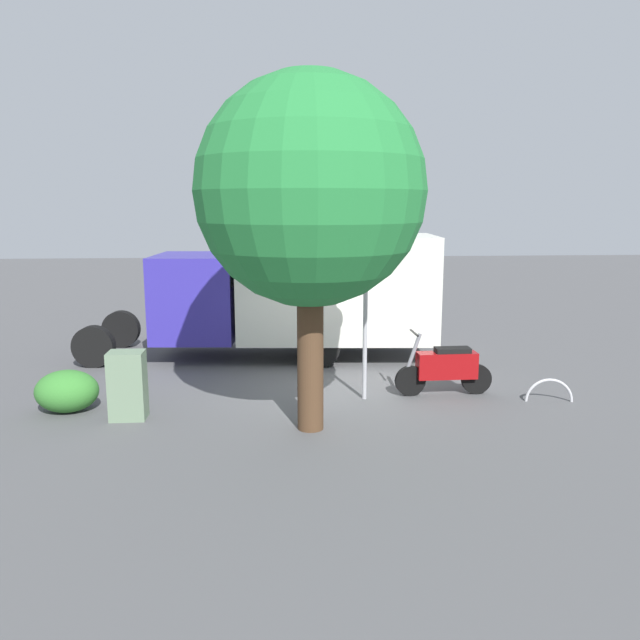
{
  "coord_description": "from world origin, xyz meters",
  "views": [
    {
      "loc": [
        0.96,
        11.41,
        3.48
      ],
      "look_at": [
        0.13,
        0.41,
        1.42
      ],
      "focal_mm": 35.07,
      "sensor_mm": 36.0,
      "label": 1
    }
  ],
  "objects_px": {
    "box_truck_near": "(294,289)",
    "utility_cabinet": "(128,385)",
    "motorcycle": "(446,367)",
    "stop_sign": "(366,278)",
    "street_tree": "(310,193)",
    "bike_rack_hoop": "(549,401)"
  },
  "relations": [
    {
      "from": "street_tree",
      "to": "utility_cabinet",
      "type": "bearing_deg",
      "value": -13.06
    },
    {
      "from": "box_truck_near",
      "to": "bike_rack_hoop",
      "type": "xyz_separation_m",
      "value": [
        -4.42,
        3.71,
        -1.56
      ]
    },
    {
      "from": "box_truck_near",
      "to": "motorcycle",
      "type": "relative_size",
      "value": 4.44
    },
    {
      "from": "stop_sign",
      "to": "street_tree",
      "type": "xyz_separation_m",
      "value": [
        1.06,
        1.44,
        1.44
      ]
    },
    {
      "from": "motorcycle",
      "to": "utility_cabinet",
      "type": "relative_size",
      "value": 1.6
    },
    {
      "from": "box_truck_near",
      "to": "motorcycle",
      "type": "height_order",
      "value": "box_truck_near"
    },
    {
      "from": "utility_cabinet",
      "to": "bike_rack_hoop",
      "type": "height_order",
      "value": "utility_cabinet"
    },
    {
      "from": "box_truck_near",
      "to": "motorcycle",
      "type": "bearing_deg",
      "value": 134.41
    },
    {
      "from": "street_tree",
      "to": "bike_rack_hoop",
      "type": "bearing_deg",
      "value": -166.5
    },
    {
      "from": "street_tree",
      "to": "bike_rack_hoop",
      "type": "relative_size",
      "value": 6.32
    },
    {
      "from": "box_truck_near",
      "to": "motorcycle",
      "type": "xyz_separation_m",
      "value": [
        -2.68,
        3.17,
        -1.04
      ]
    },
    {
      "from": "box_truck_near",
      "to": "stop_sign",
      "type": "relative_size",
      "value": 2.44
    },
    {
      "from": "box_truck_near",
      "to": "stop_sign",
      "type": "height_order",
      "value": "stop_sign"
    },
    {
      "from": "box_truck_near",
      "to": "motorcycle",
      "type": "distance_m",
      "value": 4.28
    },
    {
      "from": "box_truck_near",
      "to": "utility_cabinet",
      "type": "xyz_separation_m",
      "value": [
        2.86,
        4.07,
        -1.0
      ]
    },
    {
      "from": "box_truck_near",
      "to": "utility_cabinet",
      "type": "relative_size",
      "value": 7.13
    },
    {
      "from": "bike_rack_hoop",
      "to": "utility_cabinet",
      "type": "bearing_deg",
      "value": 2.8
    },
    {
      "from": "box_truck_near",
      "to": "stop_sign",
      "type": "bearing_deg",
      "value": 113.37
    },
    {
      "from": "box_truck_near",
      "to": "utility_cabinet",
      "type": "bearing_deg",
      "value": 59.13
    },
    {
      "from": "utility_cabinet",
      "to": "bike_rack_hoop",
      "type": "xyz_separation_m",
      "value": [
        -7.28,
        -0.36,
        -0.56
      ]
    },
    {
      "from": "motorcycle",
      "to": "utility_cabinet",
      "type": "xyz_separation_m",
      "value": [
        5.54,
        0.9,
        0.04
      ]
    },
    {
      "from": "street_tree",
      "to": "utility_cabinet",
      "type": "height_order",
      "value": "street_tree"
    }
  ]
}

